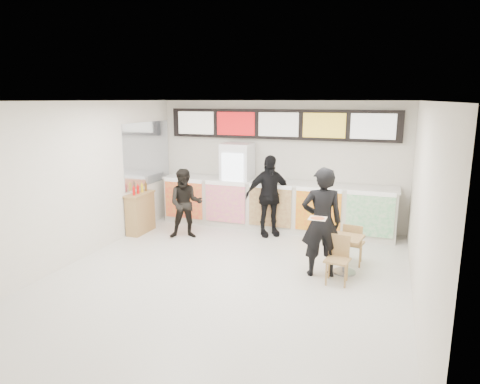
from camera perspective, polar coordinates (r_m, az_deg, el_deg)
The scene contains 15 objects.
floor at distance 7.55m, azimuth -1.75°, elevation -11.36°, with size 7.00×7.00×0.00m, color beige.
ceiling at distance 6.92m, azimuth -1.91°, elevation 12.05°, with size 7.00×7.00×0.00m, color white.
wall_back at distance 10.37m, azimuth 5.24°, elevation 3.75°, with size 6.00×6.00×0.00m, color silver.
wall_left at distance 8.62m, azimuth -20.74°, elevation 1.27°, with size 7.00×7.00×0.00m, color silver.
wall_right at distance 6.64m, azimuth 23.10°, elevation -2.03°, with size 7.00×7.00×0.00m, color silver.
service_counter at distance 10.16m, azimuth 4.57°, elevation -1.75°, with size 5.56×0.77×1.14m.
menu_board at distance 10.19m, azimuth 5.22°, elevation 8.97°, with size 5.50×0.14×0.70m.
drinks_fridge at distance 10.36m, azimuth -0.37°, elevation 0.99°, with size 0.70×0.67×2.00m.
mirror_panel at distance 10.54m, azimuth -12.22°, elevation 5.03°, with size 0.01×2.00×1.50m, color #B2B7BF.
customer_main at distance 7.48m, azimuth 10.82°, elevation -3.99°, with size 0.70×0.46×1.92m, color black.
customer_left at distance 9.48m, azimuth -7.27°, elevation -1.57°, with size 0.75×0.59×1.55m, color black.
customer_mid at distance 9.57m, azimuth 3.84°, elevation -0.50°, with size 1.07×0.45×1.83m, color black.
pizza_slice at distance 7.00m, azimuth 10.31°, elevation -3.42°, with size 0.36×0.36×0.02m.
cafe_table at distance 7.81m, azimuth 13.90°, elevation -7.24°, with size 0.62×1.41×0.80m.
condiment_ledge at distance 10.11m, azimuth -13.14°, elevation -2.67°, with size 0.34×0.83×1.11m.
Camera 1 is at (2.52, -6.44, 3.02)m, focal length 32.00 mm.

